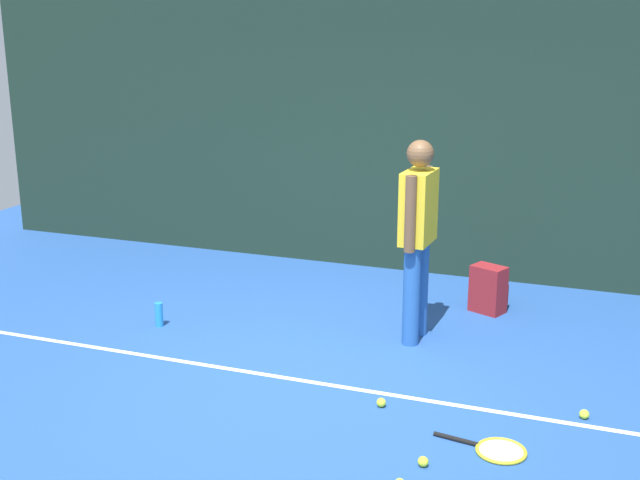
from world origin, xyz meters
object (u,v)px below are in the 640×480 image
tennis_ball_mid_court (423,462)px  water_bottle (159,315)px  tennis_player (418,229)px  tennis_racket (497,450)px  backpack (489,290)px  tennis_ball_near_player (381,403)px  tennis_ball_far_left (584,414)px

tennis_ball_mid_court → water_bottle: size_ratio=0.31×
tennis_player → tennis_racket: tennis_player is taller
tennis_player → tennis_ball_mid_court: size_ratio=25.76×
backpack → water_bottle: 3.01m
tennis_racket → water_bottle: 3.33m
tennis_racket → tennis_ball_near_player: (-0.85, 0.33, 0.02)m
tennis_racket → tennis_ball_mid_court: (-0.40, -0.33, 0.02)m
tennis_racket → backpack: bearing=109.0°
tennis_racket → water_bottle: (-3.12, 1.14, 0.10)m
tennis_player → water_bottle: (-2.19, -0.49, -0.86)m
tennis_racket → tennis_ball_far_left: (0.50, 0.64, 0.02)m
tennis_ball_near_player → backpack: bearing=79.6°
tennis_ball_near_player → water_bottle: 2.41m
tennis_ball_far_left → water_bottle: (-3.62, 0.50, 0.08)m
backpack → water_bottle: bearing=50.8°
tennis_player → tennis_ball_near_player: 1.61m
backpack → tennis_ball_near_player: bearing=103.0°
tennis_racket → backpack: backpack is taller
backpack → tennis_ball_mid_court: bearing=114.5°
tennis_racket → tennis_ball_mid_court: tennis_ball_mid_court is taller
tennis_ball_mid_court → tennis_ball_near_player: bearing=124.4°
tennis_racket → tennis_ball_far_left: bearing=61.3°
tennis_ball_mid_court → tennis_ball_far_left: same height
tennis_player → tennis_ball_mid_court: bearing=-161.3°
tennis_player → tennis_ball_mid_court: (0.54, -1.97, -0.93)m
tennis_ball_far_left → water_bottle: size_ratio=0.31×
backpack → tennis_ball_near_player: backpack is taller
water_bottle → tennis_player: bearing=12.7°
backpack → tennis_ball_mid_court: 2.86m
tennis_player → tennis_ball_far_left: size_ratio=25.76×
tennis_racket → backpack: (-0.45, 2.52, 0.20)m
water_bottle → tennis_ball_far_left: bearing=-7.9°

